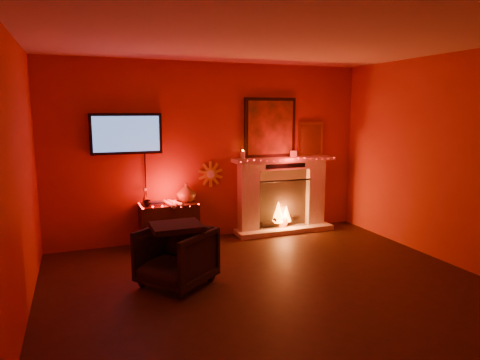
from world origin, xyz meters
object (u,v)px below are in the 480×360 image
object	(u,v)px
tv	(126,134)
armchair	(176,257)
fireplace	(282,188)
sunburst_clock	(211,174)
console_table	(171,221)

from	to	relation	value
tv	armchair	xyz separation A→B (m)	(0.31, -1.66, -1.31)
fireplace	armchair	world-z (taller)	fireplace
fireplace	tv	world-z (taller)	fireplace
sunburst_clock	armchair	xyz separation A→B (m)	(-0.93, -1.68, -0.66)
tv	console_table	distance (m)	1.41
console_table	tv	bearing A→B (deg)	161.05
tv	fireplace	bearing A→B (deg)	-1.50
fireplace	tv	bearing A→B (deg)	178.50
console_table	armchair	size ratio (longest dim) A/B	1.25
tv	console_table	size ratio (longest dim) A/B	1.35
tv	sunburst_clock	bearing A→B (deg)	1.24
tv	armchair	bearing A→B (deg)	-79.24
armchair	console_table	bearing A→B (deg)	133.13
fireplace	armchair	bearing A→B (deg)	-143.15
fireplace	sunburst_clock	bearing A→B (deg)	175.63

